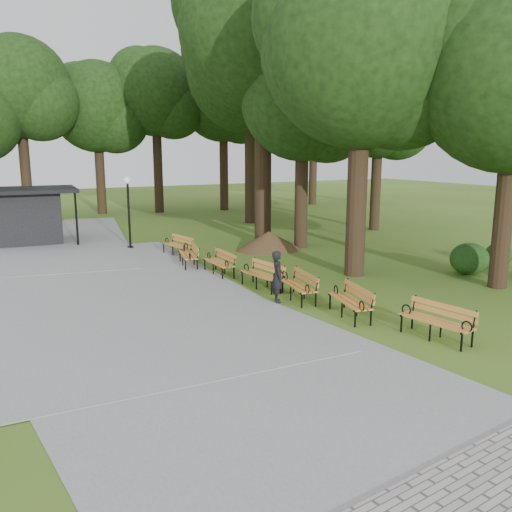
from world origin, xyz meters
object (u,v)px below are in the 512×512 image
bench_0 (436,322)px  bench_1 (350,301)px  kiosk (24,216)px  lawn_tree_2 (263,28)px  bench_2 (298,286)px  lawn_tree_1 (303,99)px  person (278,277)px  bench_6 (177,246)px  bench_5 (188,255)px  dirt_mound (269,240)px  bench_3 (262,275)px  lawn_tree_4 (251,70)px  lawn_tree_0 (362,46)px  bench_4 (219,263)px  lawn_tree_5 (379,111)px  lamp_post (128,197)px

bench_0 → bench_1: bearing=-172.2°
kiosk → bench_0: kiosk is taller
kiosk → lawn_tree_2: size_ratio=0.31×
bench_2 → lawn_tree_1: 10.75m
person → bench_6: bearing=22.9°
bench_5 → bench_6: bearing=-175.8°
kiosk → dirt_mound: kiosk is taller
dirt_mound → bench_2: size_ratio=1.35×
lawn_tree_2 → kiosk: bearing=151.2°
dirt_mound → bench_5: size_ratio=1.35×
dirt_mound → bench_0: (-2.23, -11.94, 0.02)m
bench_3 → lawn_tree_4: (7.09, 14.17, 8.62)m
bench_0 → lawn_tree_0: 9.98m
bench_5 → bench_4: bearing=27.5°
bench_3 → bench_6: same height
dirt_mound → lawn_tree_4: lawn_tree_4 is taller
bench_0 → bench_3: size_ratio=1.00×
kiosk → bench_4: 11.89m
bench_2 → bench_5: (-1.19, 5.98, 0.00)m
bench_0 → bench_4: bearing=-177.6°
kiosk → lawn_tree_1: lawn_tree_1 is taller
kiosk → dirt_mound: 11.92m
bench_5 → lawn_tree_2: 11.08m
dirt_mound → lawn_tree_5: lawn_tree_5 is taller
person → lawn_tree_5: size_ratio=0.17×
bench_5 → lawn_tree_4: 15.37m
kiosk → bench_5: size_ratio=2.23×
bench_4 → lawn_tree_4: (7.53, 11.74, 8.62)m
lamp_post → lawn_tree_0: lawn_tree_0 is taller
lawn_tree_4 → bench_1: bearing=-109.8°
lamp_post → person: bearing=-82.0°
bench_5 → lawn_tree_2: bearing=135.0°
lawn_tree_5 → dirt_mound: bearing=-163.6°
bench_5 → bench_6: size_ratio=1.00×
lamp_post → lawn_tree_1: lawn_tree_1 is taller
lamp_post → bench_2: size_ratio=1.72×
bench_1 → bench_5: bearing=-155.9°
lamp_post → lawn_tree_2: size_ratio=0.24×
person → bench_1: person is taller
bench_6 → lawn_tree_4: lawn_tree_4 is taller
lawn_tree_5 → bench_0: bearing=-126.1°
kiosk → bench_5: (5.03, -8.67, -0.89)m
lawn_tree_0 → lawn_tree_5: bearing=45.7°
kiosk → lawn_tree_4: bearing=9.6°
dirt_mound → bench_0: bench_0 is taller
lamp_post → bench_4: (1.42, -6.68, -1.90)m
kiosk → lawn_tree_2: 14.29m
dirt_mound → bench_1: size_ratio=1.35×
lamp_post → dirt_mound: bearing=-31.4°
person → lawn_tree_2: 13.52m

